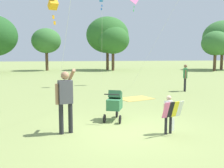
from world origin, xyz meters
TOP-DOWN VIEW (x-y plane):
  - ground_plane at (0.00, 0.00)m, footprint 120.00×120.00m
  - treeline_distant at (1.40, 24.84)m, footprint 43.92×7.71m
  - child_with_butterfly_kite at (1.09, -0.44)m, footprint 0.67×0.47m
  - person_adult_flyer at (-1.79, 0.04)m, footprint 0.58×0.65m
  - stroller at (-0.20, 1.29)m, footprint 0.76×1.12m
  - kite_adult_black at (-2.29, 3.11)m, footprint 0.99×3.18m
  - kite_orange_delta at (2.66, 10.67)m, footprint 2.44×4.00m
  - person_sitting_far at (4.90, 7.19)m, footprint 0.31×0.49m
  - picnic_blanket at (1.46, 5.19)m, footprint 1.90×1.64m

SIDE VIEW (x-z plane):
  - ground_plane at x=0.00m, z-range 0.00..0.00m
  - picnic_blanket at x=1.46m, z-range 0.00..0.02m
  - stroller at x=-0.20m, z-range 0.09..1.12m
  - child_with_butterfly_kite at x=1.09m, z-range 0.11..1.21m
  - person_sitting_far at x=4.90m, z-range 0.14..1.73m
  - person_adult_flyer at x=-1.79m, z-range 0.14..1.99m
  - treeline_distant at x=1.40m, z-range 0.63..7.41m
  - kite_adult_black at x=-2.29m, z-range 1.93..6.62m
  - kite_orange_delta at x=2.66m, z-range 2.47..8.80m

